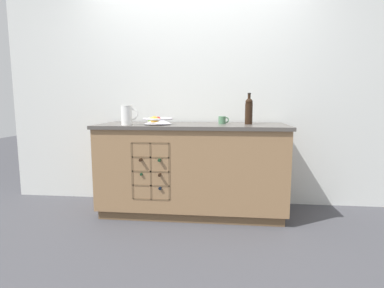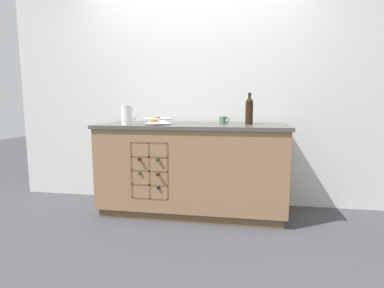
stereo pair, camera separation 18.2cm
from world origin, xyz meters
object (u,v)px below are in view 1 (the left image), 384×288
Objects in this scene: fruit_bowl at (157,120)px; ceramic_mug at (222,120)px; white_pitcher at (127,115)px; standing_wine_bottle at (249,110)px.

fruit_bowl reaches higher than ceramic_mug.
ceramic_mug is at bearing 16.24° from white_pitcher.
white_pitcher is 1.20m from standing_wine_bottle.
standing_wine_bottle is (0.26, -0.03, 0.10)m from ceramic_mug.
fruit_bowl is 1.54× the size of white_pitcher.
white_pitcher is at bearing -163.76° from ceramic_mug.
white_pitcher is 0.62× the size of standing_wine_bottle.
white_pitcher is at bearing -168.42° from standing_wine_bottle.
fruit_bowl is at bearing 17.74° from white_pitcher.
standing_wine_bottle is (1.18, 0.24, 0.04)m from white_pitcher.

